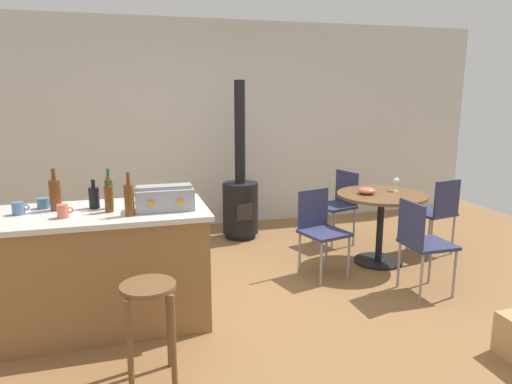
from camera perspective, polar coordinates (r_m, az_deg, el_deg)
ground_plane at (r=4.19m, az=0.14°, el=-13.29°), size 8.80×8.80×0.00m
back_wall at (r=6.32m, az=-6.45°, el=8.02°), size 8.00×0.10×2.70m
kitchen_island at (r=3.85m, az=-17.67°, el=-8.78°), size 1.55×0.80×0.92m
wooden_stool at (r=3.05m, az=-12.85°, el=-13.83°), size 0.34×0.34×0.65m
dining_table at (r=5.10m, az=14.93°, el=-2.18°), size 0.93×0.93×0.75m
folding_chair_near at (r=5.65m, az=10.01°, el=-1.14°), size 0.50×0.50×0.87m
folding_chair_far at (r=4.67m, az=7.79°, el=-4.14°), size 0.49×0.49×0.85m
folding_chair_left at (r=4.44m, az=19.45°, el=-5.48°), size 0.40×0.40×0.86m
folding_chair_right at (r=5.58m, az=21.14°, el=-2.04°), size 0.47×0.47×0.86m
wood_stove at (r=5.81m, az=-1.91°, el=-0.90°), size 0.44×0.45×1.93m
toolbox at (r=3.59m, az=-11.04°, el=-0.75°), size 0.43×0.23×0.19m
bottle_0 at (r=3.79m, az=-19.07°, el=-0.60°), size 0.08×0.08×0.22m
bottle_1 at (r=3.63m, az=-17.45°, el=-0.74°), size 0.06×0.06×0.27m
bottle_2 at (r=3.48m, az=-15.14°, el=-0.83°), size 0.07×0.07×0.32m
bottle_3 at (r=3.74m, az=-17.40°, el=-0.14°), size 0.06×0.06×0.31m
bottle_4 at (r=3.82m, az=-23.19°, el=-0.25°), size 0.08×0.08×0.32m
cup_0 at (r=3.94m, az=-24.40°, el=-1.23°), size 0.13×0.09×0.08m
cup_1 at (r=3.97m, az=-9.19°, el=0.04°), size 0.11×0.08×0.11m
cup_2 at (r=3.82m, az=-26.87°, el=-1.77°), size 0.12×0.08×0.09m
cup_3 at (r=3.59m, az=-22.39°, el=-2.16°), size 0.11×0.08×0.10m
cup_4 at (r=3.89m, az=-13.47°, el=-0.59°), size 0.12×0.08×0.08m
wine_glass at (r=5.21m, az=16.65°, el=1.25°), size 0.07×0.07×0.14m
serving_bowl at (r=5.00m, az=13.31°, el=0.16°), size 0.18×0.18×0.07m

